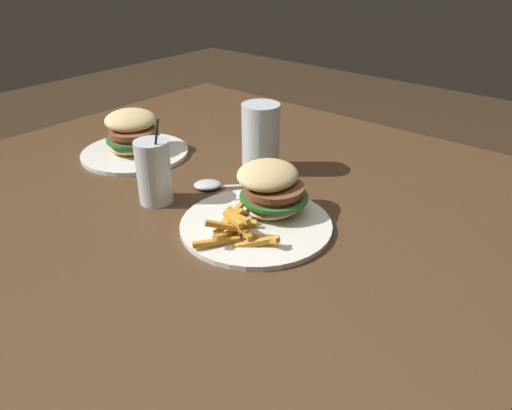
{
  "coord_description": "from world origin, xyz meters",
  "views": [
    {
      "loc": [
        -0.67,
        -0.68,
        1.26
      ],
      "look_at": [
        -0.06,
        -0.16,
        0.83
      ],
      "focal_mm": 35.0,
      "sensor_mm": 36.0,
      "label": 1
    }
  ],
  "objects_px": {
    "juice_glass": "(154,174)",
    "meal_plate_far": "(133,140)",
    "spoon": "(212,184)",
    "beer_glass": "(259,139)",
    "meal_plate_near": "(264,205)"
  },
  "relations": [
    {
      "from": "meal_plate_near",
      "to": "juice_glass",
      "type": "relative_size",
      "value": 1.57
    },
    {
      "from": "juice_glass",
      "to": "spoon",
      "type": "bearing_deg",
      "value": -20.45
    },
    {
      "from": "meal_plate_near",
      "to": "juice_glass",
      "type": "distance_m",
      "value": 0.24
    },
    {
      "from": "beer_glass",
      "to": "spoon",
      "type": "distance_m",
      "value": 0.16
    },
    {
      "from": "juice_glass",
      "to": "meal_plate_far",
      "type": "xyz_separation_m",
      "value": [
        0.13,
        0.24,
        -0.02
      ]
    },
    {
      "from": "beer_glass",
      "to": "juice_glass",
      "type": "height_order",
      "value": "juice_glass"
    },
    {
      "from": "meal_plate_near",
      "to": "beer_glass",
      "type": "relative_size",
      "value": 1.82
    },
    {
      "from": "meal_plate_far",
      "to": "spoon",
      "type": "bearing_deg",
      "value": -92.12
    },
    {
      "from": "meal_plate_near",
      "to": "meal_plate_far",
      "type": "xyz_separation_m",
      "value": [
        0.05,
        0.46,
        0.0
      ]
    },
    {
      "from": "meal_plate_near",
      "to": "beer_glass",
      "type": "height_order",
      "value": "beer_glass"
    },
    {
      "from": "beer_glass",
      "to": "juice_glass",
      "type": "relative_size",
      "value": 0.86
    },
    {
      "from": "spoon",
      "to": "meal_plate_far",
      "type": "bearing_deg",
      "value": -47.79
    },
    {
      "from": "juice_glass",
      "to": "meal_plate_far",
      "type": "relative_size",
      "value": 0.69
    },
    {
      "from": "meal_plate_near",
      "to": "spoon",
      "type": "height_order",
      "value": "meal_plate_near"
    },
    {
      "from": "spoon",
      "to": "juice_glass",
      "type": "bearing_deg",
      "value": 23.87
    }
  ]
}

